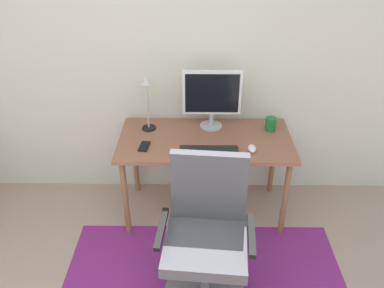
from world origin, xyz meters
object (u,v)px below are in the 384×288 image
object	(u,v)px
monitor	(212,95)
office_chair	(206,244)
computer_mouse	(252,148)
desk_lamp	(146,96)
desk	(205,147)
coffee_cup	(271,124)
keyboard	(209,151)
cell_phone	(144,146)

from	to	relation	value
monitor	office_chair	world-z (taller)	monitor
computer_mouse	desk_lamp	distance (m)	0.90
desk	coffee_cup	xyz separation A→B (m)	(0.52, 0.14, 0.13)
monitor	coffee_cup	size ratio (longest dim) A/B	4.51
coffee_cup	office_chair	size ratio (longest dim) A/B	0.11
desk	keyboard	world-z (taller)	keyboard
office_chair	keyboard	bearing A→B (deg)	92.57
monitor	computer_mouse	world-z (taller)	monitor
keyboard	cell_phone	bearing A→B (deg)	172.34
desk_lamp	office_chair	bearing A→B (deg)	-65.00
keyboard	coffee_cup	size ratio (longest dim) A/B	4.06
coffee_cup	desk_lamp	world-z (taller)	desk_lamp
computer_mouse	desk_lamp	size ratio (longest dim) A/B	0.23
monitor	coffee_cup	bearing A→B (deg)	-5.97
desk_lamp	office_chair	world-z (taller)	desk_lamp
cell_phone	desk_lamp	world-z (taller)	desk_lamp
desk	cell_phone	bearing A→B (deg)	-164.10
desk_lamp	monitor	bearing A→B (deg)	4.84
desk_lamp	keyboard	bearing A→B (deg)	-35.77
monitor	desk_lamp	bearing A→B (deg)	-175.16
keyboard	desk_lamp	bearing A→B (deg)	144.23
cell_phone	office_chair	xyz separation A→B (m)	(0.45, -0.69, -0.30)
desk	monitor	bearing A→B (deg)	75.40
coffee_cup	cell_phone	xyz separation A→B (m)	(-0.98, -0.27, -0.05)
office_chair	desk_lamp	bearing A→B (deg)	119.89
desk	desk_lamp	world-z (taller)	desk_lamp
coffee_cup	office_chair	xyz separation A→B (m)	(-0.52, -0.97, -0.35)
cell_phone	office_chair	size ratio (longest dim) A/B	0.14
monitor	desk_lamp	distance (m)	0.51
coffee_cup	office_chair	world-z (taller)	office_chair
monitor	desk	bearing A→B (deg)	-104.60
monitor	desk_lamp	xyz separation A→B (m)	(-0.51, -0.04, 0.01)
coffee_cup	monitor	bearing A→B (deg)	174.03
cell_phone	desk	bearing A→B (deg)	22.87
monitor	coffee_cup	distance (m)	0.52
keyboard	cell_phone	size ratio (longest dim) A/B	3.07
monitor	coffee_cup	world-z (taller)	monitor
monitor	keyboard	distance (m)	0.47
computer_mouse	keyboard	bearing A→B (deg)	-175.68
keyboard	desk_lamp	size ratio (longest dim) A/B	0.96
desk	computer_mouse	world-z (taller)	computer_mouse
office_chair	monitor	bearing A→B (deg)	91.88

